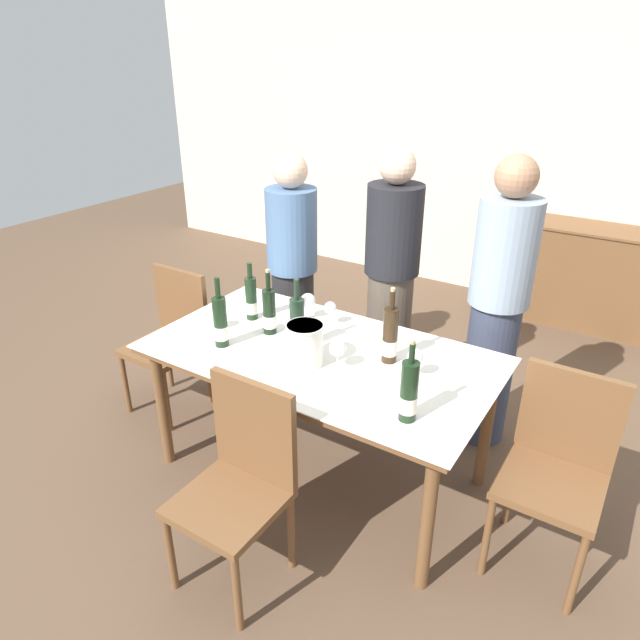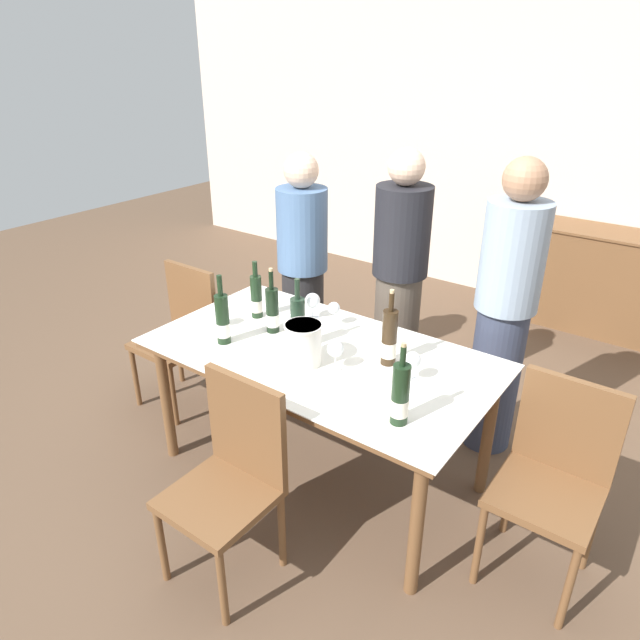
# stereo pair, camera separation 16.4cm
# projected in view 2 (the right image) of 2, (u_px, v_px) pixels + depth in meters

# --- Properties ---
(ground_plane) EXTENTS (12.00, 12.00, 0.00)m
(ground_plane) POSITION_uv_depth(u_px,v_px,m) (320.00, 470.00, 3.21)
(ground_plane) COLOR brown
(back_wall) EXTENTS (8.00, 0.10, 2.80)m
(back_wall) POSITION_uv_depth(u_px,v_px,m) (536.00, 143.00, 4.84)
(back_wall) COLOR beige
(back_wall) RESTS_ON ground_plane
(sideboard_cabinet) EXTENTS (1.40, 0.46, 0.84)m
(sideboard_cabinet) POSITION_uv_depth(u_px,v_px,m) (612.00, 284.00, 4.59)
(sideboard_cabinet) COLOR brown
(sideboard_cabinet) RESTS_ON ground_plane
(dining_table) EXTENTS (1.75, 0.97, 0.76)m
(dining_table) POSITION_uv_depth(u_px,v_px,m) (320.00, 364.00, 2.90)
(dining_table) COLOR brown
(dining_table) RESTS_ON ground_plane
(ice_bucket) EXTENTS (0.18, 0.18, 0.21)m
(ice_bucket) POSITION_uv_depth(u_px,v_px,m) (304.00, 343.00, 2.73)
(ice_bucket) COLOR white
(ice_bucket) RESTS_ON dining_table
(wine_bottle_0) EXTENTS (0.08, 0.08, 0.39)m
(wine_bottle_0) POSITION_uv_depth(u_px,v_px,m) (389.00, 339.00, 2.72)
(wine_bottle_0) COLOR #332314
(wine_bottle_0) RESTS_ON dining_table
(wine_bottle_1) EXTENTS (0.08, 0.08, 0.38)m
(wine_bottle_1) POSITION_uv_depth(u_px,v_px,m) (298.00, 324.00, 2.87)
(wine_bottle_1) COLOR #1E3323
(wine_bottle_1) RESTS_ON dining_table
(wine_bottle_2) EXTENTS (0.07, 0.07, 0.37)m
(wine_bottle_2) POSITION_uv_depth(u_px,v_px,m) (400.00, 396.00, 2.29)
(wine_bottle_2) COLOR black
(wine_bottle_2) RESTS_ON dining_table
(wine_bottle_3) EXTENTS (0.07, 0.07, 0.37)m
(wine_bottle_3) POSITION_uv_depth(u_px,v_px,m) (223.00, 320.00, 2.91)
(wine_bottle_3) COLOR black
(wine_bottle_3) RESTS_ON dining_table
(wine_bottle_4) EXTENTS (0.07, 0.07, 0.36)m
(wine_bottle_4) POSITION_uv_depth(u_px,v_px,m) (272.00, 311.00, 3.03)
(wine_bottle_4) COLOR black
(wine_bottle_4) RESTS_ON dining_table
(wine_bottle_5) EXTENTS (0.06, 0.06, 0.33)m
(wine_bottle_5) POSITION_uv_depth(u_px,v_px,m) (256.00, 297.00, 3.19)
(wine_bottle_5) COLOR black
(wine_bottle_5) RESTS_ON dining_table
(wine_glass_0) EXTENTS (0.08, 0.08, 0.13)m
(wine_glass_0) POSITION_uv_depth(u_px,v_px,m) (217.00, 311.00, 3.10)
(wine_glass_0) COLOR white
(wine_glass_0) RESTS_ON dining_table
(wine_glass_1) EXTENTS (0.08, 0.08, 0.15)m
(wine_glass_1) POSITION_uv_depth(u_px,v_px,m) (413.00, 361.00, 2.59)
(wine_glass_1) COLOR white
(wine_glass_1) RESTS_ON dining_table
(wine_glass_2) EXTENTS (0.08, 0.08, 0.15)m
(wine_glass_2) POSITION_uv_depth(u_px,v_px,m) (335.00, 349.00, 2.68)
(wine_glass_2) COLOR white
(wine_glass_2) RESTS_ON dining_table
(wine_glass_3) EXTENTS (0.09, 0.09, 0.15)m
(wine_glass_3) POSITION_uv_depth(u_px,v_px,m) (313.00, 301.00, 3.19)
(wine_glass_3) COLOR white
(wine_glass_3) RESTS_ON dining_table
(wine_glass_4) EXTENTS (0.08, 0.08, 0.13)m
(wine_glass_4) POSITION_uv_depth(u_px,v_px,m) (291.00, 321.00, 3.00)
(wine_glass_4) COLOR white
(wine_glass_4) RESTS_ON dining_table
(wine_glass_5) EXTENTS (0.07, 0.07, 0.14)m
(wine_glass_5) POSITION_uv_depth(u_px,v_px,m) (334.00, 309.00, 3.11)
(wine_glass_5) COLOR white
(wine_glass_5) RESTS_ON dining_table
(chair_near_front) EXTENTS (0.42, 0.42, 0.93)m
(chair_near_front) POSITION_uv_depth(u_px,v_px,m) (232.00, 470.00, 2.43)
(chair_near_front) COLOR brown
(chair_near_front) RESTS_ON ground_plane
(chair_left_end) EXTENTS (0.42, 0.42, 0.90)m
(chair_left_end) POSITION_uv_depth(u_px,v_px,m) (182.00, 328.00, 3.67)
(chair_left_end) COLOR brown
(chair_left_end) RESTS_ON ground_plane
(chair_right_end) EXTENTS (0.42, 0.42, 0.93)m
(chair_right_end) POSITION_uv_depth(u_px,v_px,m) (555.00, 470.00, 2.41)
(chair_right_end) COLOR brown
(chair_right_end) RESTS_ON ground_plane
(person_host) EXTENTS (0.33, 0.33, 1.57)m
(person_host) POSITION_uv_depth(u_px,v_px,m) (303.00, 273.00, 3.78)
(person_host) COLOR #262628
(person_host) RESTS_ON ground_plane
(person_guest_left) EXTENTS (0.33, 0.33, 1.66)m
(person_guest_left) POSITION_uv_depth(u_px,v_px,m) (399.00, 287.00, 3.46)
(person_guest_left) COLOR #51473D
(person_guest_left) RESTS_ON ground_plane
(person_guest_right) EXTENTS (0.33, 0.33, 1.68)m
(person_guest_right) POSITION_uv_depth(u_px,v_px,m) (504.00, 314.00, 3.08)
(person_guest_right) COLOR #383F56
(person_guest_right) RESTS_ON ground_plane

